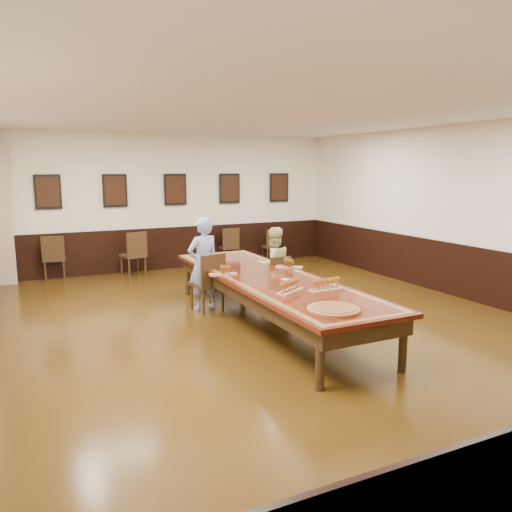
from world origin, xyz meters
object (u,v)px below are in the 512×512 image
carved_platter (334,309)px  person_woman (273,265)px  spare_chair_a (55,257)px  spare_chair_c (228,246)px  spare_chair_b (133,254)px  person_man (203,264)px  conference_table (270,286)px  spare_chair_d (271,246)px  chair_woman (276,279)px  chair_man (207,282)px

carved_platter → person_woman: bearing=74.9°
spare_chair_a → spare_chair_c: (4.07, -0.02, -0.02)m
spare_chair_b → person_man: bearing=85.6°
spare_chair_b → carved_platter: 6.50m
spare_chair_b → conference_table: size_ratio=0.20×
spare_chair_b → carved_platter: bearing=85.0°
spare_chair_b → spare_chair_c: (2.46, 0.37, -0.04)m
spare_chair_a → spare_chair_b: size_ratio=0.96×
spare_chair_d → person_man: 4.57m
spare_chair_b → person_man: (0.52, -3.20, 0.29)m
carved_platter → spare_chair_c: bearing=77.7°
spare_chair_a → chair_woman: bearing=140.7°
conference_table → person_man: bearing=117.1°
spare_chair_c → chair_woman: bearing=83.0°
spare_chair_d → carved_platter: bearing=73.4°
chair_man → person_woman: bearing=168.6°
chair_man → person_man: person_man is taller
spare_chair_b → spare_chair_d: bearing=169.2°
chair_woman → conference_table: size_ratio=0.17×
spare_chair_b → spare_chair_d: spare_chair_b is taller
spare_chair_c → spare_chair_d: size_ratio=1.08×
spare_chair_a → conference_table: 5.58m
spare_chair_a → spare_chair_b: bearing=174.8°
spare_chair_a → person_man: 4.19m
spare_chair_d → spare_chair_c: bearing=-4.9°
conference_table → carved_platter: 1.99m
chair_woman → person_woman: bearing=-90.0°
chair_man → spare_chair_c: (1.91, 3.68, -0.03)m
spare_chair_d → conference_table: (-2.41, -4.63, 0.18)m
spare_chair_c → person_man: person_man is taller
spare_chair_b → conference_table: (1.16, -4.45, 0.10)m
spare_chair_d → person_woman: (-1.75, -3.48, 0.25)m
person_man → person_woman: bearing=164.0°
carved_platter → spare_chair_b: bearing=98.6°
spare_chair_a → spare_chair_d: size_ratio=1.13×
person_man → carved_platter: person_man is taller
spare_chair_b → spare_chair_c: spare_chair_b is taller
spare_chair_c → conference_table: (-1.30, -4.82, 0.14)m
spare_chair_c → person_woman: person_woman is taller
person_man → spare_chair_b: bearing=-92.4°
chair_woman → spare_chair_b: 3.85m
chair_woman → spare_chair_d: size_ratio=1.01×
person_woman → conference_table: size_ratio=0.27×
person_man → chair_woman: bearing=159.9°
spare_chair_d → carved_platter: 7.11m
spare_chair_a → person_man: person_man is taller
spare_chair_d → person_man: size_ratio=0.54×
spare_chair_b → person_woman: (1.82, -3.30, 0.18)m
spare_chair_d → person_woman: size_ratio=0.63×
spare_chair_c → person_woman: (-0.64, -3.68, 0.22)m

